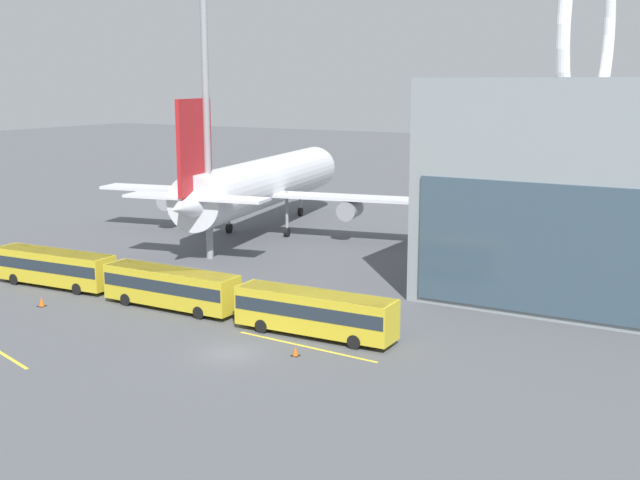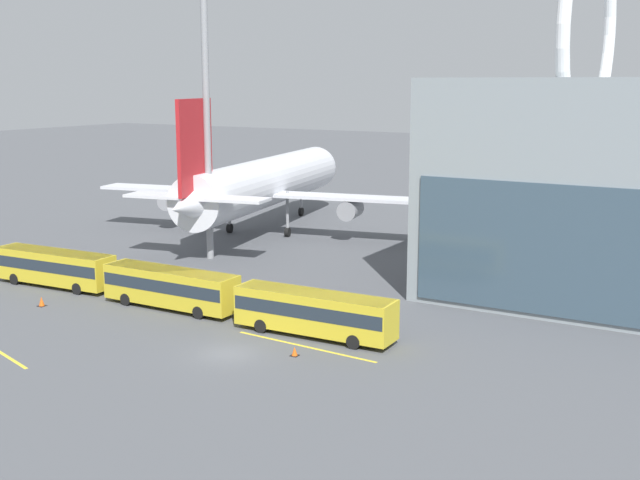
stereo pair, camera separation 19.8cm
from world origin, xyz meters
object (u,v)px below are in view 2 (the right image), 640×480
Objects in this scene: shuttle_bus_0 at (55,266)px; shuttle_bus_1 at (171,286)px; airliner_at_gate_near at (261,184)px; traffic_cone_1 at (295,351)px; floodlight_mast at (206,75)px; traffic_cone_0 at (42,301)px; shuttle_bus_2 at (314,311)px.

shuttle_bus_0 is 13.51m from shuttle_bus_1.
traffic_cone_1 is (26.57, -35.05, -5.67)m from airliner_at_gate_near.
airliner_at_gate_near is 3.59× the size of shuttle_bus_1.
shuttle_bus_1 is at bearing -61.73° from floodlight_mast.
shuttle_bus_0 is at bearing 178.82° from shuttle_bus_1.
airliner_at_gate_near is at bearing 127.16° from traffic_cone_1.
floodlight_mast is at bearing 138.09° from traffic_cone_1.
shuttle_bus_0 is at bearing 128.57° from traffic_cone_0.
airliner_at_gate_near is 44.35m from traffic_cone_1.
floodlight_mast is at bearing 88.06° from traffic_cone_0.
traffic_cone_0 is 1.26× the size of traffic_cone_1.
shuttle_bus_1 is 15.57× the size of traffic_cone_0.
shuttle_bus_0 is 23.56m from floodlight_mast.
floodlight_mast is (-8.78, 16.33, 16.56)m from shuttle_bus_1.
traffic_cone_0 reaches higher than traffic_cone_1.
floodlight_mast reaches higher than traffic_cone_1.
shuttle_bus_1 is 15.33m from traffic_cone_1.
shuttle_bus_2 is at bearing 10.94° from traffic_cone_0.
traffic_cone_1 is at bearing -77.91° from shuttle_bus_2.
floodlight_mast is at bearing 118.16° from shuttle_bus_1.
airliner_at_gate_near is 33.00m from shuttle_bus_1.
shuttle_bus_0 and shuttle_bus_2 have the same top height.
shuttle_bus_1 is at bearing 26.71° from traffic_cone_0.
shuttle_bus_1 reaches higher than traffic_cone_1.
shuttle_bus_0 is at bearing 166.00° from airliner_at_gate_near.
floodlight_mast is 48.45× the size of traffic_cone_1.
traffic_cone_1 is at bearing -41.91° from floodlight_mast.
shuttle_bus_2 reaches higher than traffic_cone_0.
airliner_at_gate_near reaches higher than shuttle_bus_0.
traffic_cone_0 is at bearing -153.41° from shuttle_bus_1.
floodlight_mast is 36.20m from traffic_cone_1.
shuttle_bus_1 is 13.51m from shuttle_bus_2.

